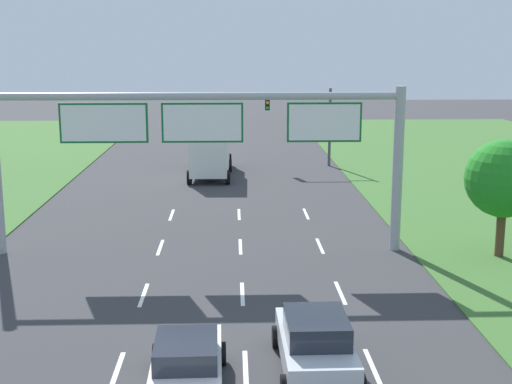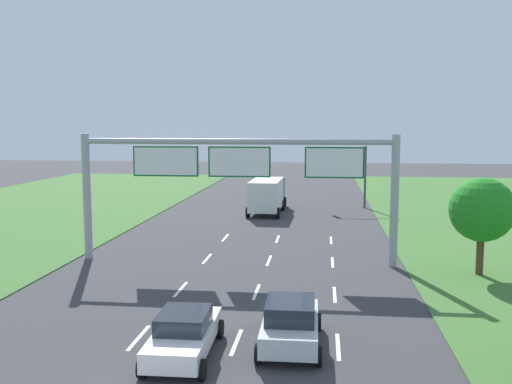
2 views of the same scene
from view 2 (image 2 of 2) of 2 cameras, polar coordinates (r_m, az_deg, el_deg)
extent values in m
cube|color=white|center=(21.24, -11.64, -14.07)|extent=(0.14, 2.40, 0.01)
cube|color=white|center=(26.70, -7.55, -9.61)|extent=(0.14, 2.40, 0.01)
cube|color=white|center=(32.35, -4.92, -6.66)|extent=(0.14, 2.40, 0.01)
cube|color=white|center=(38.11, -3.10, -4.59)|extent=(0.14, 2.40, 0.01)
cube|color=white|center=(20.46, -1.98, -14.75)|extent=(0.14, 2.40, 0.01)
cube|color=white|center=(26.09, 0.04, -9.95)|extent=(0.14, 2.40, 0.01)
cube|color=white|center=(31.85, 1.30, -6.85)|extent=(0.14, 2.40, 0.01)
cube|color=white|center=(37.68, 2.17, -4.71)|extent=(0.14, 2.40, 0.01)
cube|color=white|center=(20.27, 8.21, -15.04)|extent=(0.14, 2.40, 0.01)
cube|color=white|center=(25.93, 7.87, -10.12)|extent=(0.14, 2.40, 0.01)
cube|color=white|center=(31.72, 7.66, -6.97)|extent=(0.14, 2.40, 0.01)
cube|color=white|center=(37.58, 7.51, -4.80)|extent=(0.14, 2.40, 0.01)
cube|color=silver|center=(19.96, 3.47, -13.31)|extent=(1.90, 4.25, 0.68)
cube|color=#232833|center=(19.57, 3.46, -11.68)|extent=(1.64, 2.11, 0.64)
cylinder|color=black|center=(21.61, 1.10, -12.67)|extent=(0.23, 0.64, 0.64)
cylinder|color=black|center=(21.54, 6.23, -12.77)|extent=(0.23, 0.64, 0.64)
cylinder|color=black|center=(18.70, 0.24, -15.85)|extent=(0.23, 0.64, 0.64)
cylinder|color=black|center=(18.62, 6.26, -16.00)|extent=(0.23, 0.64, 0.64)
cube|color=white|center=(19.27, -7.19, -14.20)|extent=(1.85, 4.53, 0.63)
cube|color=#232833|center=(19.04, -7.24, -12.58)|extent=(1.60, 2.00, 0.55)
cylinder|color=black|center=(21.12, -8.58, -13.21)|extent=(0.23, 0.64, 0.64)
cylinder|color=black|center=(20.78, -3.63, -13.49)|extent=(0.23, 0.64, 0.64)
cylinder|color=black|center=(18.08, -11.31, -16.81)|extent=(0.23, 0.64, 0.64)
cylinder|color=black|center=(17.68, -5.47, -17.27)|extent=(0.23, 0.64, 0.64)
cube|color=navy|center=(51.78, 1.58, 0.18)|extent=(2.25, 2.15, 2.20)
cube|color=silver|center=(47.80, 1.03, -0.23)|extent=(2.49, 5.70, 2.44)
cylinder|color=black|center=(52.55, 0.41, -0.93)|extent=(0.30, 0.91, 0.90)
cylinder|color=black|center=(52.30, 2.87, -0.98)|extent=(0.30, 0.91, 0.90)
cylinder|color=black|center=(50.30, -0.03, -1.28)|extent=(0.30, 0.91, 0.90)
cylinder|color=black|center=(50.02, 2.72, -1.33)|extent=(0.30, 0.91, 0.90)
cylinder|color=black|center=(45.95, -0.81, -2.05)|extent=(0.30, 0.91, 0.90)
cylinder|color=black|center=(45.65, 2.20, -2.12)|extent=(0.30, 0.91, 0.90)
cylinder|color=#9EA0A5|center=(33.13, -16.55, -0.45)|extent=(0.44, 0.44, 7.00)
cylinder|color=#9EA0A5|center=(30.68, 13.67, -0.92)|extent=(0.44, 0.44, 7.00)
cylinder|color=#9EA0A5|center=(30.55, -2.06, 5.07)|extent=(16.80, 0.32, 0.32)
cube|color=#0C5B28|center=(31.42, -9.01, 3.06)|extent=(3.62, 0.12, 1.65)
cube|color=white|center=(31.36, -9.05, 3.05)|extent=(3.46, 0.01, 1.49)
cube|color=#0C5B28|center=(30.57, -1.68, 3.04)|extent=(3.37, 0.12, 1.65)
cube|color=white|center=(30.51, -1.69, 3.03)|extent=(3.21, 0.01, 1.49)
cube|color=#0C5B28|center=(30.26, 7.84, 2.94)|extent=(3.11, 0.12, 1.65)
cube|color=white|center=(30.19, 7.84, 2.93)|extent=(2.95, 0.01, 1.49)
cylinder|color=#47494F|center=(52.00, 10.86, 1.47)|extent=(0.20, 0.20, 5.60)
cylinder|color=#47494F|center=(51.71, 8.43, 4.21)|extent=(4.50, 0.14, 0.14)
cube|color=black|center=(51.73, 5.92, 3.53)|extent=(0.32, 0.36, 1.10)
sphere|color=red|center=(51.51, 5.92, 3.92)|extent=(0.22, 0.22, 0.22)
sphere|color=orange|center=(51.53, 5.92, 3.51)|extent=(0.22, 0.22, 0.22)
sphere|color=green|center=(51.55, 5.91, 3.10)|extent=(0.22, 0.22, 0.22)
cylinder|color=#513823|center=(30.62, 21.48, -5.84)|extent=(0.37, 0.37, 2.14)
sphere|color=#1F7F20|center=(30.22, 21.67, -1.64)|extent=(3.19, 3.19, 3.19)
camera|label=1|loc=(3.52, -72.05, 22.21)|focal=50.00mm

